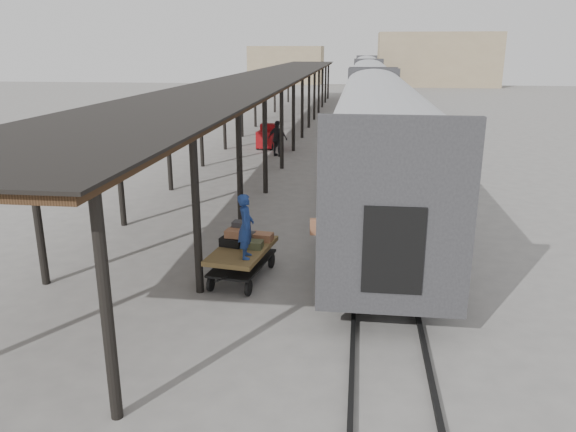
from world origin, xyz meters
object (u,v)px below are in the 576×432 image
Objects in this scene: porter at (246,226)px; pedestrian at (278,139)px; baggage_cart at (242,256)px; luggage_tug at (267,137)px.

porter is 18.00m from pedestrian.
porter reaches higher than baggage_cart.
pedestrian is (-1.56, 17.24, 0.34)m from baggage_cart.
pedestrian reaches higher than luggage_tug.
baggage_cart is 17.32m from pedestrian.
porter is at bearing 115.55° from pedestrian.
luggage_tug reaches higher than baggage_cart.
baggage_cart is 19.94m from luggage_tug.
porter reaches higher than pedestrian.
pedestrian is at bearing -0.14° from porter.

